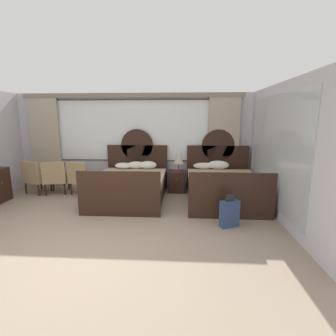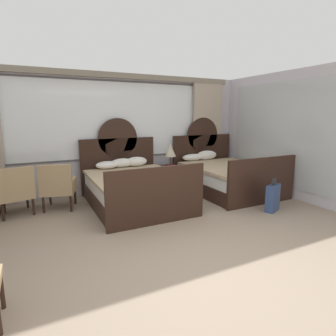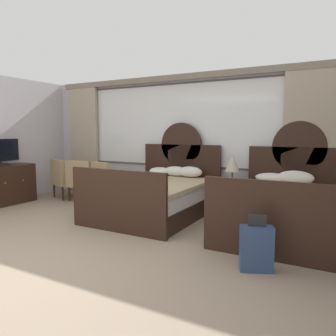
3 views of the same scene
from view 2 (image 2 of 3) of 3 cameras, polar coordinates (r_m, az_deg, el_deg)
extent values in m
plane|color=gray|center=(3.45, 6.59, -20.17)|extent=(24.00, 24.00, 0.00)
cube|color=silver|center=(6.49, -11.83, 6.94)|extent=(6.68, 0.07, 2.70)
cube|color=#575459|center=(6.43, -11.83, 9.64)|extent=(4.68, 0.02, 1.75)
cube|color=white|center=(6.43, -11.82, 9.64)|extent=(4.60, 0.02, 1.67)
cube|color=tan|center=(7.44, 7.99, 7.16)|extent=(0.85, 0.08, 2.60)
cube|color=gray|center=(6.40, -11.97, 18.29)|extent=(6.15, 0.10, 0.12)
cube|color=silver|center=(6.45, 24.79, 6.15)|extent=(0.07, 4.37, 2.70)
cube|color=#B2B7BC|center=(6.61, 22.53, 6.41)|extent=(0.01, 3.06, 2.27)
cube|color=black|center=(5.57, -6.78, -6.13)|extent=(1.64, 2.12, 0.30)
cube|color=white|center=(5.49, -6.85, -3.29)|extent=(1.58, 2.02, 0.27)
cube|color=tan|center=(5.38, -6.60, -1.78)|extent=(1.68, 1.92, 0.06)
cube|color=black|center=(6.46, -10.14, 0.53)|extent=(1.72, 0.06, 1.25)
cylinder|color=black|center=(6.38, -10.33, 6.07)|extent=(0.90, 0.06, 0.90)
cube|color=black|center=(4.50, -2.17, -5.82)|extent=(1.72, 0.06, 0.96)
ellipsoid|color=white|center=(6.10, -12.48, 0.62)|extent=(0.48, 0.33, 0.16)
ellipsoid|color=white|center=(6.21, -9.45, 1.06)|extent=(0.53, 0.26, 0.20)
ellipsoid|color=white|center=(6.29, -6.55, 1.34)|extent=(0.50, 0.30, 0.21)
cube|color=black|center=(6.65, 12.07, -3.47)|extent=(1.64, 2.12, 0.30)
cube|color=white|center=(6.59, 12.17, -1.07)|extent=(1.58, 2.02, 0.27)
cube|color=tan|center=(6.49, 12.66, 0.23)|extent=(1.68, 1.92, 0.06)
cube|color=black|center=(7.42, 7.01, 1.95)|extent=(1.72, 0.06, 1.25)
cylinder|color=black|center=(7.35, 7.12, 6.78)|extent=(0.90, 0.06, 0.90)
cube|color=black|center=(5.79, 18.88, -2.62)|extent=(1.72, 0.06, 0.96)
ellipsoid|color=white|center=(7.04, 5.18, 2.22)|extent=(0.60, 0.27, 0.17)
ellipsoid|color=white|center=(7.21, 7.95, 2.63)|extent=(0.59, 0.24, 0.24)
cube|color=black|center=(6.67, 0.13, -1.98)|extent=(0.46, 0.46, 0.57)
sphere|color=tan|center=(6.43, 1.10, -1.32)|extent=(0.02, 0.02, 0.02)
cylinder|color=brown|center=(6.64, 0.48, 0.57)|extent=(0.14, 0.14, 0.02)
cylinder|color=brown|center=(6.62, 0.48, 1.53)|extent=(0.03, 0.03, 0.20)
cone|color=beige|center=(6.58, 0.48, 3.76)|extent=(0.27, 0.27, 0.31)
cube|color=maroon|center=(6.54, 0.69, 0.46)|extent=(0.18, 0.26, 0.03)
cube|color=tan|center=(5.69, -21.51, -4.24)|extent=(0.73, 0.73, 0.10)
cube|color=tan|center=(5.39, -22.28, -1.93)|extent=(0.58, 0.25, 0.48)
cube|color=tan|center=(5.61, -19.01, -2.92)|extent=(0.21, 0.52, 0.16)
cube|color=tan|center=(5.72, -24.14, -3.02)|extent=(0.21, 0.52, 0.16)
cylinder|color=black|center=(5.92, -18.61, -5.53)|extent=(0.04, 0.04, 0.31)
cylinder|color=black|center=(6.02, -23.12, -5.58)|extent=(0.04, 0.04, 0.31)
cylinder|color=black|center=(5.47, -19.42, -6.94)|extent=(0.04, 0.04, 0.31)
cylinder|color=black|center=(5.58, -24.30, -6.95)|extent=(0.04, 0.04, 0.31)
cube|color=tan|center=(5.68, -29.07, -4.89)|extent=(0.69, 0.69, 0.10)
cube|color=tan|center=(5.38, -28.90, -2.50)|extent=(0.58, 0.20, 0.48)
cube|color=tan|center=(5.70, -26.62, -3.28)|extent=(0.17, 0.52, 0.16)
cylinder|color=black|center=(6.00, -27.02, -5.95)|extent=(0.04, 0.04, 0.31)
cylinder|color=black|center=(5.55, -26.00, -7.18)|extent=(0.04, 0.04, 0.31)
cylinder|color=black|center=(5.48, -30.91, -7.87)|extent=(0.04, 0.04, 0.31)
cylinder|color=black|center=(5.89, -30.72, -6.61)|extent=(0.04, 0.04, 0.31)
cylinder|color=black|center=(3.18, -31.09, -20.84)|extent=(0.04, 0.04, 0.36)
cube|color=navy|center=(5.53, 20.80, -5.81)|extent=(0.38, 0.28, 0.50)
cube|color=#232326|center=(5.45, 21.02, -2.63)|extent=(0.19, 0.09, 0.13)
cylinder|color=black|center=(5.47, 20.13, -8.45)|extent=(0.05, 0.04, 0.05)
cylinder|color=black|center=(5.72, 21.13, -7.66)|extent=(0.05, 0.04, 0.05)
camera|label=1|loc=(3.20, 80.99, 5.89)|focal=26.72mm
camera|label=3|loc=(4.73, 62.32, 2.04)|focal=34.62mm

